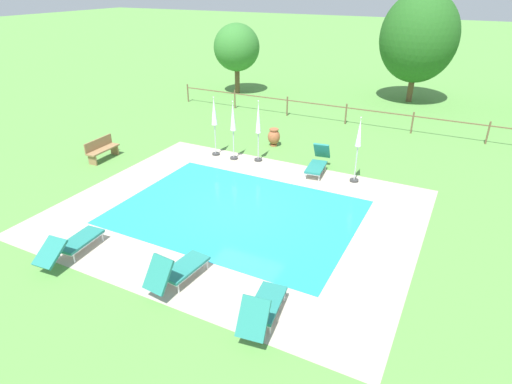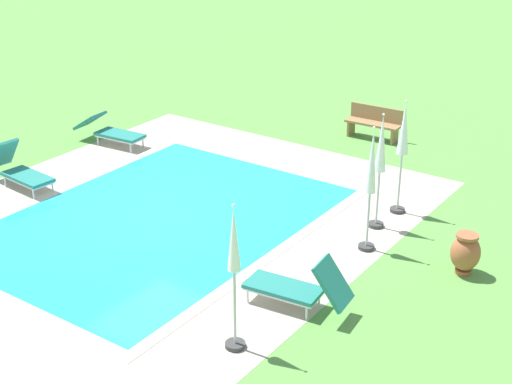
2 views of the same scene
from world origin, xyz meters
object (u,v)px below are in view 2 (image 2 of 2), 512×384
Objects in this scene: patio_umbrella_closed_row_mid_east at (403,139)px; patio_umbrella_closed_row_mid_west at (234,259)px; sun_lounger_north_far at (298,287)px; patio_umbrella_closed_row_centre at (371,174)px; sun_lounger_north_mid at (111,131)px; wooden_bench_lawn_side at (374,122)px; terracotta_urn_near_fence at (465,253)px; sun_lounger_north_near_steps at (20,170)px; patio_umbrella_closed_row_west at (381,155)px.

patio_umbrella_closed_row_mid_west is at bearing 0.70° from patio_umbrella_closed_row_mid_east.
patio_umbrella_closed_row_centre reaches higher than sun_lounger_north_far.
sun_lounger_north_far reaches higher than sun_lounger_north_mid.
sun_lounger_north_mid is at bearing -51.20° from wooden_bench_lawn_side.
patio_umbrella_closed_row_centre is 3.18× the size of terracotta_urn_near_fence.
terracotta_urn_near_fence is (1.72, 2.13, -1.23)m from patio_umbrella_closed_row_mid_east.
patio_umbrella_closed_row_centre is 1.91m from patio_umbrella_closed_row_mid_east.
wooden_bench_lawn_side is (-7.63, 5.14, 0.07)m from sun_lounger_north_near_steps.
patio_umbrella_closed_row_west reaches higher than sun_lounger_north_near_steps.
sun_lounger_north_near_steps is 0.74× the size of patio_umbrella_closed_row_centre.
patio_umbrella_closed_row_mid_east reaches higher than sun_lounger_north_far.
sun_lounger_north_far is at bearing 18.66° from wooden_bench_lawn_side.
patio_umbrella_closed_row_mid_east is (-0.50, 8.04, 1.29)m from sun_lounger_north_mid.
sun_lounger_north_near_steps reaches higher than sun_lounger_north_far.
patio_umbrella_closed_row_mid_east is at bearing -176.68° from sun_lounger_north_far.
sun_lounger_north_near_steps is 8.16m from patio_umbrella_closed_row_mid_west.
sun_lounger_north_near_steps is at bearing -69.74° from patio_umbrella_closed_row_west.
sun_lounger_north_near_steps is at bearing 5.99° from sun_lounger_north_mid.
sun_lounger_north_far is 4.63m from patio_umbrella_closed_row_mid_east.
sun_lounger_north_near_steps is 8.23m from patio_umbrella_closed_row_centre.
patio_umbrella_closed_row_west is at bearing 87.08° from sun_lounger_north_mid.
sun_lounger_north_near_steps is 8.65m from patio_umbrella_closed_row_mid_east.
patio_umbrella_closed_row_west is (0.41, 7.98, 1.21)m from sun_lounger_north_mid.
sun_lounger_north_mid is 2.62× the size of terracotta_urn_near_fence.
patio_umbrella_closed_row_mid_east reaches higher than patio_umbrella_closed_row_west.
patio_umbrella_closed_row_mid_east is (-3.73, 7.70, 1.25)m from sun_lounger_north_near_steps.
sun_lounger_north_far is 0.75× the size of patio_umbrella_closed_row_mid_east.
wooden_bench_lawn_side is (-4.40, 5.48, 0.10)m from sun_lounger_north_mid.
patio_umbrella_closed_row_centre reaches higher than sun_lounger_north_near_steps.
patio_umbrella_closed_row_mid_east reaches higher than sun_lounger_north_mid.
sun_lounger_north_far is 3.74m from patio_umbrella_closed_row_west.
sun_lounger_north_near_steps is 0.76× the size of patio_umbrella_closed_row_west.
patio_umbrella_closed_row_mid_west is 3.10× the size of terracotta_urn_near_fence.
patio_umbrella_closed_row_west is 1.03m from patio_umbrella_closed_row_centre.
patio_umbrella_closed_row_mid_west reaches higher than patio_umbrella_closed_row_west.
patio_umbrella_closed_row_mid_west is at bearing 56.09° from sun_lounger_north_mid.
sun_lounger_north_near_steps is 0.76× the size of patio_umbrella_closed_row_mid_west.
sun_lounger_north_near_steps is 10.03m from terracotta_urn_near_fence.
patio_umbrella_closed_row_west is 2.59m from terracotta_urn_near_fence.
sun_lounger_north_mid is (-3.23, -0.34, -0.03)m from sun_lounger_north_near_steps.
patio_umbrella_closed_row_mid_west is (1.51, -0.19, 1.16)m from sun_lounger_north_far.
patio_umbrella_closed_row_west is 1.00× the size of patio_umbrella_closed_row_mid_west.
patio_umbrella_closed_row_west is at bearing 110.26° from sun_lounger_north_near_steps.
patio_umbrella_closed_row_mid_east is (-5.96, -0.07, 0.10)m from patio_umbrella_closed_row_mid_west.
patio_umbrella_closed_row_mid_east is (-4.45, -0.26, 1.25)m from sun_lounger_north_far.
sun_lounger_north_far is 0.77× the size of patio_umbrella_closed_row_mid_west.
patio_umbrella_closed_row_west is (-3.54, -0.31, 1.18)m from sun_lounger_north_far.
sun_lounger_north_far is 1.91m from patio_umbrella_closed_row_mid_west.
patio_umbrella_closed_row_mid_west is at bearing -2.34° from patio_umbrella_closed_row_centre.
sun_lounger_north_mid is at bearing -115.44° from sun_lounger_north_far.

